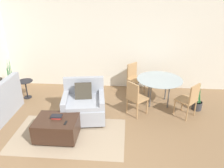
{
  "coord_description": "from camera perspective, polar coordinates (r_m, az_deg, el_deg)",
  "views": [
    {
      "loc": [
        0.7,
        -2.97,
        2.99
      ],
      "look_at": [
        0.32,
        1.98,
        0.75
      ],
      "focal_mm": 35.0,
      "sensor_mm": 36.0,
      "label": 1
    }
  ],
  "objects": [
    {
      "name": "tv_remote_primary",
      "position": [
        4.58,
        -12.04,
        -9.88
      ],
      "size": [
        0.05,
        0.14,
        0.01
      ],
      "color": "black",
      "rests_on": "ottoman"
    },
    {
      "name": "ottoman",
      "position": [
        4.86,
        -14.18,
        -10.97
      ],
      "size": [
        0.88,
        0.67,
        0.46
      ],
      "color": "#382319",
      "rests_on": "ground_plane"
    },
    {
      "name": "armchair",
      "position": [
        5.33,
        -7.33,
        -5.46
      ],
      "size": [
        1.1,
        1.03,
        0.95
      ],
      "color": "#999EA8",
      "rests_on": "ground_plane"
    },
    {
      "name": "dining_chair_near_left",
      "position": [
        5.38,
        6.08,
        -3.23
      ],
      "size": [
        0.59,
        0.59,
        0.9
      ],
      "color": "tan",
      "rests_on": "ground_plane"
    },
    {
      "name": "area_rug",
      "position": [
        4.99,
        -11.19,
        -13.02
      ],
      "size": [
        2.44,
        1.42,
        0.01
      ],
      "color": "gray",
      "rests_on": "ground_plane"
    },
    {
      "name": "dining_table",
      "position": [
        5.97,
        12.29,
        0.67
      ],
      "size": [
        1.21,
        1.21,
        0.72
      ],
      "color": "#99A8AD",
      "rests_on": "ground_plane"
    },
    {
      "name": "potted_plant_small",
      "position": [
        6.15,
        21.39,
        -4.57
      ],
      "size": [
        0.25,
        0.25,
        0.73
      ],
      "color": "#333338",
      "rests_on": "ground_plane"
    },
    {
      "name": "potted_plant",
      "position": [
        7.0,
        -24.6,
        -0.88
      ],
      "size": [
        0.36,
        0.36,
        1.2
      ],
      "color": "brown",
      "rests_on": "ground_plane"
    },
    {
      "name": "dining_chair_far_left",
      "position": [
        6.57,
        5.84,
        2.04
      ],
      "size": [
        0.59,
        0.59,
        0.9
      ],
      "color": "tan",
      "rests_on": "ground_plane"
    },
    {
      "name": "wall_back",
      "position": [
        6.72,
        -1.73,
        10.38
      ],
      "size": [
        12.0,
        0.06,
        2.75
      ],
      "color": "silver",
      "rests_on": "ground_plane"
    },
    {
      "name": "ground_plane",
      "position": [
        4.28,
        -6.7,
        -20.34
      ],
      "size": [
        20.0,
        20.0,
        0.0
      ],
      "primitive_type": "plane",
      "color": "brown"
    },
    {
      "name": "book_stack",
      "position": [
        4.77,
        -14.27,
        -8.26
      ],
      "size": [
        0.24,
        0.14,
        0.06
      ],
      "color": "#B72D28",
      "rests_on": "ottoman"
    },
    {
      "name": "dining_chair_near_right",
      "position": [
        5.59,
        19.63,
        -3.53
      ],
      "size": [
        0.59,
        0.59,
        0.9
      ],
      "color": "tan",
      "rests_on": "ground_plane"
    },
    {
      "name": "side_table",
      "position": [
        6.71,
        -21.59,
        -0.47
      ],
      "size": [
        0.42,
        0.42,
        0.53
      ],
      "color": "black",
      "rests_on": "ground_plane"
    }
  ]
}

